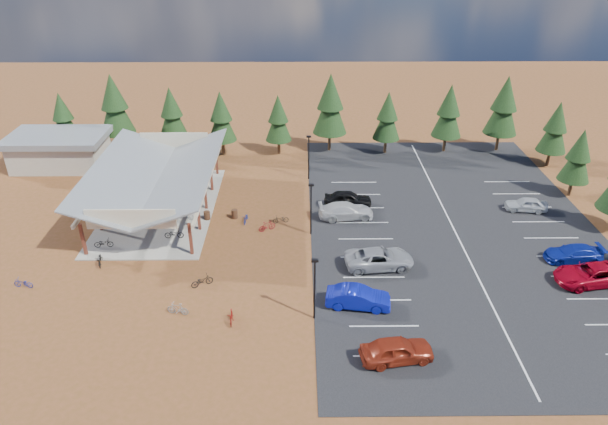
% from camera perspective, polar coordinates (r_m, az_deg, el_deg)
% --- Properties ---
extents(ground, '(140.00, 140.00, 0.00)m').
position_cam_1_polar(ground, '(48.72, -5.13, -3.50)').
color(ground, brown).
rests_on(ground, ground).
extents(asphalt_lot, '(27.00, 44.00, 0.04)m').
position_cam_1_polar(asphalt_lot, '(53.14, 15.42, -1.54)').
color(asphalt_lot, black).
rests_on(asphalt_lot, ground).
extents(concrete_pad, '(10.60, 18.60, 0.10)m').
position_cam_1_polar(concrete_pad, '(56.34, -14.82, 0.39)').
color(concrete_pad, gray).
rests_on(concrete_pad, ground).
extents(bike_pavilion, '(11.65, 19.40, 4.97)m').
position_cam_1_polar(bike_pavilion, '(54.72, -15.31, 3.87)').
color(bike_pavilion, '#5F251B').
rests_on(bike_pavilion, concrete_pad).
extents(outbuilding, '(11.00, 7.00, 3.90)m').
position_cam_1_polar(outbuilding, '(69.59, -24.34, 6.05)').
color(outbuilding, '#ADA593').
rests_on(outbuilding, ground).
extents(lamp_post_0, '(0.50, 0.25, 5.14)m').
position_cam_1_polar(lamp_post_0, '(38.62, 1.12, -7.64)').
color(lamp_post_0, black).
rests_on(lamp_post_0, ground).
extents(lamp_post_1, '(0.50, 0.25, 5.14)m').
position_cam_1_polar(lamp_post_1, '(48.81, 0.74, 0.73)').
color(lamp_post_1, black).
rests_on(lamp_post_1, ground).
extents(lamp_post_2, '(0.50, 0.25, 5.14)m').
position_cam_1_polar(lamp_post_2, '(59.67, 0.50, 6.14)').
color(lamp_post_2, black).
rests_on(lamp_post_2, ground).
extents(trash_bin_0, '(0.60, 0.60, 0.90)m').
position_cam_1_polar(trash_bin_0, '(53.18, -10.17, -0.34)').
color(trash_bin_0, '#402617').
rests_on(trash_bin_0, ground).
extents(trash_bin_1, '(0.60, 0.60, 0.90)m').
position_cam_1_polar(trash_bin_1, '(53.09, -7.31, -0.15)').
color(trash_bin_1, '#402617').
rests_on(trash_bin_1, ground).
extents(pine_0, '(3.21, 3.21, 7.48)m').
position_cam_1_polar(pine_0, '(72.97, -24.06, 9.23)').
color(pine_0, '#382314').
rests_on(pine_0, ground).
extents(pine_1, '(4.15, 4.15, 9.67)m').
position_cam_1_polar(pine_1, '(70.62, -19.34, 10.68)').
color(pine_1, '#382314').
rests_on(pine_1, ground).
extents(pine_2, '(3.47, 3.47, 8.07)m').
position_cam_1_polar(pine_2, '(68.86, -13.77, 10.17)').
color(pine_2, '#382314').
rests_on(pine_2, ground).
extents(pine_3, '(3.42, 3.42, 7.97)m').
position_cam_1_polar(pine_3, '(66.43, -8.72, 9.93)').
color(pine_3, '#382314').
rests_on(pine_3, ground).
extents(pine_4, '(3.19, 3.19, 7.43)m').
position_cam_1_polar(pine_4, '(66.21, -2.73, 9.86)').
color(pine_4, '#382314').
rests_on(pine_4, ground).
extents(pine_5, '(4.16, 4.16, 9.69)m').
position_cam_1_polar(pine_5, '(66.85, 2.78, 11.29)').
color(pine_5, '#382314').
rests_on(pine_5, ground).
extents(pine_6, '(3.31, 3.31, 7.72)m').
position_cam_1_polar(pine_6, '(67.18, 8.78, 10.00)').
color(pine_6, '#382314').
rests_on(pine_6, ground).
extents(pine_7, '(3.63, 3.63, 8.46)m').
position_cam_1_polar(pine_7, '(68.97, 14.99, 10.26)').
color(pine_7, '#382314').
rests_on(pine_7, ground).
extents(pine_8, '(4.05, 4.05, 9.43)m').
position_cam_1_polar(pine_8, '(71.05, 20.31, 10.49)').
color(pine_8, '#382314').
rests_on(pine_8, ground).
extents(pine_12, '(3.15, 3.15, 7.34)m').
position_cam_1_polar(pine_12, '(62.04, 26.93, 5.33)').
color(pine_12, '#382314').
rests_on(pine_12, ground).
extents(pine_13, '(3.33, 3.33, 7.77)m').
position_cam_1_polar(pine_13, '(68.80, 24.96, 8.12)').
color(pine_13, '#382314').
rests_on(pine_13, ground).
extents(bike_0, '(1.70, 0.73, 0.87)m').
position_cam_1_polar(bike_0, '(51.07, -20.35, -3.03)').
color(bike_0, black).
rests_on(bike_0, concrete_pad).
extents(bike_1, '(1.62, 0.70, 0.94)m').
position_cam_1_polar(bike_1, '(55.51, -15.92, 0.40)').
color(bike_1, '#979A9E').
rests_on(bike_1, concrete_pad).
extents(bike_2, '(1.87, 0.87, 0.95)m').
position_cam_1_polar(bike_2, '(56.59, -16.00, 0.95)').
color(bike_2, navy).
rests_on(bike_2, concrete_pad).
extents(bike_3, '(1.56, 0.49, 0.93)m').
position_cam_1_polar(bike_3, '(61.75, -15.29, 3.44)').
color(bike_3, '#9B2609').
rests_on(bike_3, concrete_pad).
extents(bike_4, '(1.76, 0.68, 0.91)m').
position_cam_1_polar(bike_4, '(50.61, -13.52, -2.18)').
color(bike_4, black).
rests_on(bike_4, concrete_pad).
extents(bike_5, '(1.92, 0.99, 1.11)m').
position_cam_1_polar(bike_5, '(53.43, -12.44, -0.19)').
color(bike_5, gray).
rests_on(bike_5, concrete_pad).
extents(bike_6, '(1.98, 1.00, 1.00)m').
position_cam_1_polar(bike_6, '(56.73, -12.42, 1.53)').
color(bike_6, '#111196').
rests_on(bike_6, concrete_pad).
extents(bike_7, '(1.75, 0.82, 1.01)m').
position_cam_1_polar(bike_7, '(60.83, -12.78, 3.41)').
color(bike_7, maroon).
rests_on(bike_7, concrete_pad).
extents(bike_8, '(1.10, 1.92, 0.95)m').
position_cam_1_polar(bike_8, '(48.92, -20.68, -4.65)').
color(bike_8, black).
rests_on(bike_8, ground).
extents(bike_10, '(1.66, 0.79, 0.84)m').
position_cam_1_polar(bike_10, '(48.52, -27.46, -6.62)').
color(bike_10, navy).
rests_on(bike_10, ground).
extents(bike_11, '(0.52, 1.60, 0.95)m').
position_cam_1_polar(bike_11, '(40.14, -7.66, -10.82)').
color(bike_11, maroon).
rests_on(bike_11, ground).
extents(bike_12, '(1.90, 1.40, 0.95)m').
position_cam_1_polar(bike_12, '(44.03, -10.69, -7.08)').
color(bike_12, black).
rests_on(bike_12, ground).
extents(bike_13, '(1.72, 0.80, 1.00)m').
position_cam_1_polar(bike_13, '(41.53, -13.15, -9.83)').
color(bike_13, gray).
rests_on(bike_13, ground).
extents(bike_14, '(0.73, 1.68, 0.86)m').
position_cam_1_polar(bike_14, '(52.24, -6.14, -0.62)').
color(bike_14, navy).
rests_on(bike_14, ground).
extents(bike_15, '(1.71, 1.23, 1.01)m').
position_cam_1_polar(bike_15, '(50.64, -3.92, -1.42)').
color(bike_15, maroon).
rests_on(bike_15, ground).
extents(bike_16, '(1.61, 0.87, 0.80)m').
position_cam_1_polar(bike_16, '(51.91, -2.46, -0.71)').
color(bike_16, black).
rests_on(bike_16, ground).
extents(car_0, '(5.12, 2.73, 1.66)m').
position_cam_1_polar(car_0, '(37.16, 9.75, -14.07)').
color(car_0, maroon).
rests_on(car_0, asphalt_lot).
extents(car_1, '(5.01, 2.33, 1.59)m').
position_cam_1_polar(car_1, '(41.16, 5.72, -8.91)').
color(car_1, '#0C15A0').
rests_on(car_1, asphalt_lot).
extents(car_2, '(5.99, 3.21, 1.60)m').
position_cam_1_polar(car_2, '(45.69, 7.93, -4.82)').
color(car_2, '#93959B').
rests_on(car_2, asphalt_lot).
extents(car_3, '(5.51, 2.71, 1.54)m').
position_cam_1_polar(car_3, '(52.66, 4.45, 0.20)').
color(car_3, '#B8B8B8').
rests_on(car_3, asphalt_lot).
extents(car_4, '(4.79, 1.98, 1.62)m').
position_cam_1_polar(car_4, '(54.80, 4.64, 1.43)').
color(car_4, black).
rests_on(car_4, asphalt_lot).
extents(car_6, '(6.03, 3.40, 1.59)m').
position_cam_1_polar(car_6, '(49.03, 27.96, -5.78)').
color(car_6, '#9C0417').
rests_on(car_6, asphalt_lot).
extents(car_7, '(4.81, 1.99, 1.39)m').
position_cam_1_polar(car_7, '(51.48, 26.50, -3.87)').
color(car_7, navy).
rests_on(car_7, asphalt_lot).
extents(car_8, '(4.21, 2.12, 1.38)m').
position_cam_1_polar(car_8, '(58.20, 22.33, 0.80)').
color(car_8, '#B2B6BA').
rests_on(car_8, asphalt_lot).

